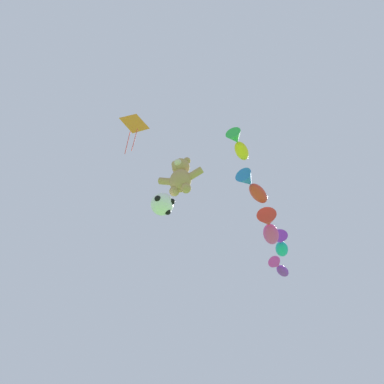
{
  "coord_description": "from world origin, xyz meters",
  "views": [
    {
      "loc": [
        4.43,
        -4.88,
        0.84
      ],
      "look_at": [
        1.11,
        4.15,
        10.24
      ],
      "focal_mm": 35.0,
      "sensor_mm": 36.0,
      "label": 1
    }
  ],
  "objects_px": {
    "fish_kite_goldfin": "(239,144)",
    "fish_kite_teal": "(281,244)",
    "soccer_ball_kite": "(162,204)",
    "fish_kite_magenta": "(269,227)",
    "teddy_bear_kite": "(180,176)",
    "fish_kite_crimson": "(253,187)",
    "diamond_kite": "(134,125)",
    "fish_kite_violet": "(280,268)"
  },
  "relations": [
    {
      "from": "soccer_ball_kite",
      "to": "fish_kite_violet",
      "type": "xyz_separation_m",
      "value": [
        2.38,
        10.63,
        3.53
      ]
    },
    {
      "from": "fish_kite_magenta",
      "to": "diamond_kite",
      "type": "relative_size",
      "value": 0.74
    },
    {
      "from": "teddy_bear_kite",
      "to": "fish_kite_crimson",
      "type": "distance_m",
      "value": 4.08
    },
    {
      "from": "fish_kite_goldfin",
      "to": "fish_kite_crimson",
      "type": "distance_m",
      "value": 2.13
    },
    {
      "from": "soccer_ball_kite",
      "to": "fish_kite_magenta",
      "type": "height_order",
      "value": "fish_kite_magenta"
    },
    {
      "from": "fish_kite_goldfin",
      "to": "diamond_kite",
      "type": "xyz_separation_m",
      "value": [
        -4.54,
        -0.65,
        2.61
      ]
    },
    {
      "from": "fish_kite_crimson",
      "to": "fish_kite_teal",
      "type": "xyz_separation_m",
      "value": [
        0.34,
        4.86,
        0.29
      ]
    },
    {
      "from": "soccer_ball_kite",
      "to": "fish_kite_goldfin",
      "type": "bearing_deg",
      "value": 25.81
    },
    {
      "from": "fish_kite_goldfin",
      "to": "fish_kite_crimson",
      "type": "height_order",
      "value": "fish_kite_goldfin"
    },
    {
      "from": "diamond_kite",
      "to": "fish_kite_magenta",
      "type": "bearing_deg",
      "value": 47.3
    },
    {
      "from": "fish_kite_magenta",
      "to": "fish_kite_teal",
      "type": "xyz_separation_m",
      "value": [
        0.19,
        2.49,
        0.73
      ]
    },
    {
      "from": "fish_kite_violet",
      "to": "fish_kite_magenta",
      "type": "bearing_deg",
      "value": -86.35
    },
    {
      "from": "teddy_bear_kite",
      "to": "soccer_ball_kite",
      "type": "bearing_deg",
      "value": -158.19
    },
    {
      "from": "teddy_bear_kite",
      "to": "soccer_ball_kite",
      "type": "xyz_separation_m",
      "value": [
        -0.52,
        -0.21,
        -1.34
      ]
    },
    {
      "from": "teddy_bear_kite",
      "to": "fish_kite_crimson",
      "type": "relative_size",
      "value": 0.81
    },
    {
      "from": "soccer_ball_kite",
      "to": "fish_kite_magenta",
      "type": "xyz_separation_m",
      "value": [
        2.7,
        5.68,
        2.61
      ]
    },
    {
      "from": "soccer_ball_kite",
      "to": "fish_kite_teal",
      "type": "bearing_deg",
      "value": 70.55
    },
    {
      "from": "teddy_bear_kite",
      "to": "fish_kite_crimson",
      "type": "xyz_separation_m",
      "value": [
        2.02,
        3.11,
        1.71
      ]
    },
    {
      "from": "fish_kite_teal",
      "to": "diamond_kite",
      "type": "distance_m",
      "value": 9.45
    },
    {
      "from": "fish_kite_magenta",
      "to": "fish_kite_violet",
      "type": "distance_m",
      "value": 5.04
    },
    {
      "from": "soccer_ball_kite",
      "to": "fish_kite_crimson",
      "type": "xyz_separation_m",
      "value": [
        2.54,
        3.32,
        3.05
      ]
    },
    {
      "from": "teddy_bear_kite",
      "to": "fish_kite_teal",
      "type": "bearing_deg",
      "value": 73.45
    },
    {
      "from": "fish_kite_goldfin",
      "to": "soccer_ball_kite",
      "type": "bearing_deg",
      "value": -154.19
    },
    {
      "from": "teddy_bear_kite",
      "to": "fish_kite_magenta",
      "type": "height_order",
      "value": "fish_kite_magenta"
    },
    {
      "from": "fish_kite_goldfin",
      "to": "fish_kite_teal",
      "type": "height_order",
      "value": "fish_kite_goldfin"
    },
    {
      "from": "fish_kite_goldfin",
      "to": "diamond_kite",
      "type": "relative_size",
      "value": 0.51
    },
    {
      "from": "teddy_bear_kite",
      "to": "fish_kite_teal",
      "type": "height_order",
      "value": "fish_kite_teal"
    },
    {
      "from": "teddy_bear_kite",
      "to": "soccer_ball_kite",
      "type": "relative_size",
      "value": 2.08
    },
    {
      "from": "fish_kite_crimson",
      "to": "diamond_kite",
      "type": "distance_m",
      "value": 6.11
    },
    {
      "from": "teddy_bear_kite",
      "to": "fish_kite_goldfin",
      "type": "relative_size",
      "value": 1.12
    },
    {
      "from": "fish_kite_teal",
      "to": "diamond_kite",
      "type": "bearing_deg",
      "value": -122.84
    },
    {
      "from": "fish_kite_violet",
      "to": "diamond_kite",
      "type": "relative_size",
      "value": 0.6
    },
    {
      "from": "fish_kite_crimson",
      "to": "fish_kite_magenta",
      "type": "xyz_separation_m",
      "value": [
        0.15,
        2.37,
        -0.44
      ]
    },
    {
      "from": "fish_kite_goldfin",
      "to": "fish_kite_magenta",
      "type": "relative_size",
      "value": 0.69
    },
    {
      "from": "fish_kite_goldfin",
      "to": "fish_kite_magenta",
      "type": "height_order",
      "value": "fish_kite_goldfin"
    },
    {
      "from": "fish_kite_violet",
      "to": "soccer_ball_kite",
      "type": "bearing_deg",
      "value": -102.63
    },
    {
      "from": "teddy_bear_kite",
      "to": "fish_kite_teal",
      "type": "distance_m",
      "value": 8.55
    },
    {
      "from": "soccer_ball_kite",
      "to": "diamond_kite",
      "type": "distance_m",
      "value": 6.39
    },
    {
      "from": "fish_kite_goldfin",
      "to": "fish_kite_teal",
      "type": "xyz_separation_m",
      "value": [
        0.37,
        6.96,
        -0.1
      ]
    },
    {
      "from": "teddy_bear_kite",
      "to": "fish_kite_magenta",
      "type": "relative_size",
      "value": 0.77
    },
    {
      "from": "soccer_ball_kite",
      "to": "diamond_kite",
      "type": "xyz_separation_m",
      "value": [
        -2.02,
        0.57,
        6.04
      ]
    },
    {
      "from": "soccer_ball_kite",
      "to": "fish_kite_crimson",
      "type": "distance_m",
      "value": 5.17
    }
  ]
}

